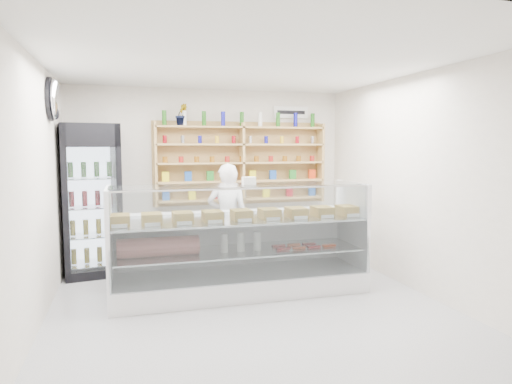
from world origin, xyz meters
name	(u,v)px	position (x,y,z in m)	size (l,w,h in m)	color
room	(250,188)	(0.00, 0.00, 1.40)	(5.00, 5.00, 5.00)	#B4B5B9
display_counter	(240,264)	(0.02, 0.57, 0.38)	(3.21, 0.96, 1.40)	white
shop_worker	(228,219)	(0.07, 1.50, 0.81)	(0.59, 0.39, 1.63)	silver
drinks_cooler	(91,200)	(-1.85, 2.00, 1.10)	(0.89, 0.87, 2.19)	black
wall_shelving	(242,163)	(0.50, 2.34, 1.59)	(2.84, 0.28, 1.33)	tan
potted_plant	(181,115)	(-0.48, 2.34, 2.37)	(0.19, 0.15, 0.34)	#1E6626
security_mirror	(55,99)	(-2.17, 1.20, 2.45)	(0.15, 0.50, 0.50)	silver
wall_sign	(291,112)	(1.40, 2.47, 2.45)	(0.62, 0.03, 0.20)	white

